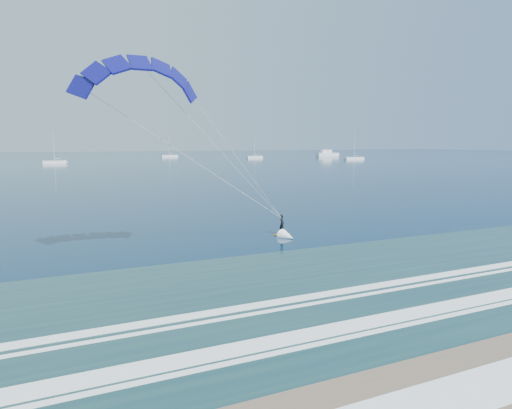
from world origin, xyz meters
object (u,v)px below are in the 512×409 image
Objects in this scene: kitesurfer_rig at (223,154)px; sailboat_4 at (169,156)px; sailboat_6 at (354,158)px; sailboat_3 at (55,162)px; motor_yacht at (327,154)px; sailboat_5 at (254,157)px.

kitesurfer_rig is 232.88m from sailboat_4.
sailboat_6 is (124.73, 150.37, -6.43)m from kitesurfer_rig.
sailboat_3 is at bearing 92.83° from kitesurfer_rig.
sailboat_3 is at bearing -165.43° from motor_yacht.
sailboat_4 is at bearing 164.24° from motor_yacht.
sailboat_6 reaches higher than sailboat_3.
sailboat_3 is (-151.07, -39.27, -0.87)m from motor_yacht.
sailboat_5 is 51.97m from sailboat_6.
sailboat_5 is at bearing 15.04° from sailboat_3.
sailboat_4 is at bearing 46.51° from sailboat_3.
motor_yacht is 93.29m from sailboat_4.
sailboat_6 reaches higher than kitesurfer_rig.
sailboat_5 is at bearing 64.69° from kitesurfer_rig.
kitesurfer_rig is 1.57× the size of sailboat_4.
kitesurfer_rig is at bearing -115.31° from sailboat_5.
sailboat_6 is at bearing -46.49° from sailboat_5.
sailboat_3 is at bearing -164.96° from sailboat_5.
motor_yacht is (143.07, 201.28, -5.58)m from kitesurfer_rig.
sailboat_4 reaches higher than sailboat_5.
kitesurfer_rig is 1.38× the size of sailboat_6.
sailboat_4 reaches higher than motor_yacht.
sailboat_3 is at bearing -133.49° from sailboat_4.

